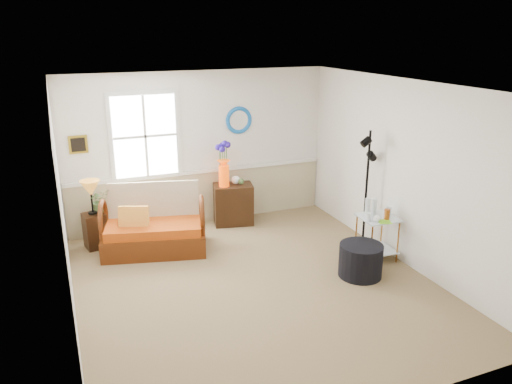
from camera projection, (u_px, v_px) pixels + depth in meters
name	position (u px, v px, depth m)	size (l,w,h in m)	color
floor	(256.00, 285.00, 6.61)	(4.50, 5.00, 0.01)	olive
ceiling	(255.00, 86.00, 5.80)	(4.50, 5.00, 0.01)	white
walls	(256.00, 192.00, 6.20)	(4.51, 5.01, 2.60)	silver
wainscot	(202.00, 197.00, 8.65)	(4.46, 0.02, 0.90)	tan
chair_rail	(201.00, 171.00, 8.49)	(4.46, 0.04, 0.06)	silver
window	(145.00, 136.00, 7.96)	(1.14, 0.06, 1.44)	white
picture	(78.00, 144.00, 7.62)	(0.28, 0.03, 0.28)	#B29026
mirror	(239.00, 120.00, 8.49)	(0.47, 0.47, 0.07)	#1B7DCB
loveseat	(154.00, 220.00, 7.50)	(1.51, 0.86, 0.99)	#582A0A
throw_pillow	(134.00, 221.00, 7.36)	(0.43, 0.11, 0.43)	#E35913
lamp_stand	(95.00, 231.00, 7.68)	(0.31, 0.31, 0.55)	black
table_lamp	(91.00, 198.00, 7.49)	(0.29, 0.29, 0.54)	orange
potted_plant	(100.00, 203.00, 7.64)	(0.33, 0.36, 0.28)	#416031
cabinet	(233.00, 204.00, 8.60)	(0.66, 0.42, 0.70)	black
flower_vase	(224.00, 164.00, 8.31)	(0.22, 0.22, 0.76)	#D93D03
side_table	(377.00, 238.00, 7.28)	(0.51, 0.51, 0.65)	#B16C23
tabletop_items	(379.00, 209.00, 7.10)	(0.44, 0.44, 0.26)	silver
floor_lamp	(366.00, 190.00, 7.56)	(0.26, 0.26, 1.82)	black
ottoman	(361.00, 260.00, 6.80)	(0.59, 0.59, 0.46)	black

